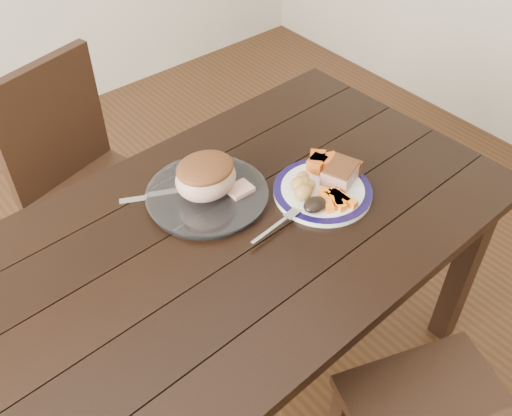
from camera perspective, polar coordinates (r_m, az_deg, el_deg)
ground at (r=2.13m, az=-2.09°, el=-16.62°), size 4.00×4.00×0.00m
dining_table at (r=1.60m, az=-2.68°, el=-4.63°), size 1.63×0.96×0.75m
chair_far at (r=2.14m, az=-16.87°, el=3.11°), size 0.52×0.52×0.93m
dinner_plate at (r=1.64m, az=6.66°, el=1.66°), size 0.28×0.28×0.02m
plate_rim at (r=1.64m, az=6.68°, el=1.88°), size 0.28×0.28×0.02m
serving_platter at (r=1.62m, az=-4.90°, el=1.23°), size 0.34×0.34×0.02m
pork_slice at (r=1.65m, az=8.43°, el=3.39°), size 0.12×0.11×0.05m
roasted_potatoes at (r=1.61m, az=4.71°, el=2.26°), size 0.09×0.09×0.05m
carrot_batons at (r=1.59m, az=8.02°, el=0.89°), size 0.09×0.11×0.02m
pumpkin_wedges at (r=1.70m, az=6.52°, el=4.60°), size 0.10×0.09×0.04m
dark_mushroom at (r=1.56m, az=5.90°, el=0.34°), size 0.07×0.05×0.03m
fork at (r=1.52m, az=2.30°, el=-1.60°), size 0.18×0.04×0.00m
roast_joint at (r=1.58m, az=-5.04°, el=3.01°), size 0.18×0.15×0.12m
cut_slice at (r=1.61m, az=-1.63°, el=1.82°), size 0.07×0.06×0.02m
carving_knife at (r=1.65m, az=-5.96°, el=1.88°), size 0.29×0.16×0.01m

